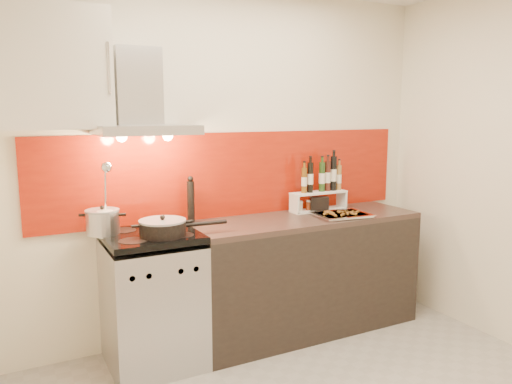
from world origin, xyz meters
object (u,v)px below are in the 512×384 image
range_stove (153,301)px  counter (304,273)px  stock_pot (103,222)px  saute_pan (164,228)px  baking_tray (341,214)px  pepper_mill (191,201)px

range_stove → counter: bearing=0.2°
stock_pot → saute_pan: (0.33, -0.23, -0.03)m
range_stove → baking_tray: size_ratio=2.09×
counter → saute_pan: size_ratio=3.10×
counter → stock_pot: stock_pot is taller
counter → saute_pan: (-1.15, -0.11, 0.51)m
pepper_mill → baking_tray: pepper_mill is taller
range_stove → saute_pan: (0.05, -0.11, 0.52)m
counter → baking_tray: baking_tray is taller
saute_pan → baking_tray: saute_pan is taller
counter → range_stove: bearing=-179.8°
stock_pot → baking_tray: (1.73, -0.24, -0.07)m
counter → saute_pan: bearing=-174.3°
saute_pan → baking_tray: (1.40, -0.01, -0.05)m
counter → baking_tray: (0.25, -0.12, 0.47)m
stock_pot → baking_tray: bearing=-7.8°
range_stove → saute_pan: saute_pan is taller
stock_pot → baking_tray: 1.75m
counter → stock_pot: (-1.48, 0.12, 0.54)m
stock_pot → range_stove: bearing=-23.5°
saute_pan → baking_tray: size_ratio=1.33×
range_stove → pepper_mill: size_ratio=2.65×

